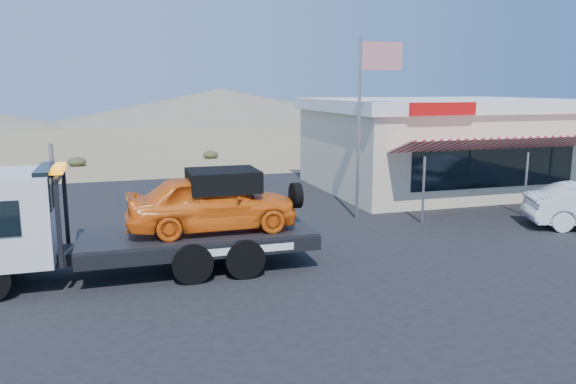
# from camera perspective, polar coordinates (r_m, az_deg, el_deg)

# --- Properties ---
(ground) EXTENTS (120.00, 120.00, 0.00)m
(ground) POSITION_cam_1_polar(r_m,az_deg,el_deg) (13.63, -3.53, -8.36)
(ground) COLOR #927653
(ground) RESTS_ON ground
(asphalt_lot) EXTENTS (32.00, 24.00, 0.02)m
(asphalt_lot) POSITION_cam_1_polar(r_m,az_deg,el_deg) (16.91, 0.67, -4.52)
(asphalt_lot) COLOR black
(asphalt_lot) RESTS_ON ground
(tow_truck) EXTENTS (8.05, 2.39, 2.69)m
(tow_truck) POSITION_cam_1_polar(r_m,az_deg,el_deg) (13.69, -15.44, -2.33)
(tow_truck) COLOR black
(tow_truck) RESTS_ON asphalt_lot
(jerky_store) EXTENTS (10.40, 9.97, 3.90)m
(jerky_store) POSITION_cam_1_polar(r_m,az_deg,el_deg) (25.51, 14.94, 4.80)
(jerky_store) COLOR beige
(jerky_store) RESTS_ON asphalt_lot
(flagpole) EXTENTS (1.55, 0.10, 6.00)m
(flagpole) POSITION_cam_1_polar(r_m,az_deg,el_deg) (18.80, 7.90, 8.51)
(flagpole) COLOR #99999E
(flagpole) RESTS_ON asphalt_lot
(distant_hills) EXTENTS (126.00, 48.00, 4.20)m
(distant_hills) POSITION_cam_1_polar(r_m,az_deg,el_deg) (68.06, -23.07, 7.67)
(distant_hills) COLOR #726B59
(distant_hills) RESTS_ON ground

